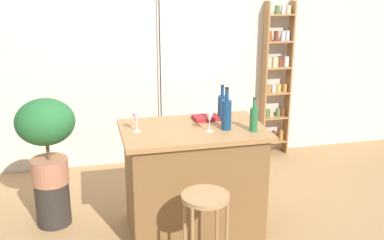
{
  "coord_description": "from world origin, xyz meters",
  "views": [
    {
      "loc": [
        -0.86,
        -3.28,
        2.15
      ],
      "look_at": [
        0.05,
        0.55,
        0.9
      ],
      "focal_mm": 44.36,
      "sensor_mm": 36.0,
      "label": 1
    }
  ],
  "objects_px": {
    "bar_stool": "(205,216)",
    "bottle_wine_red": "(222,107)",
    "wine_glass_center": "(210,117)",
    "spice_shelf": "(277,77)",
    "wine_glass_left": "(136,118)",
    "cookbook": "(206,118)",
    "plant_stool": "(53,203)",
    "bottle_soda_blue": "(254,119)",
    "bottle_sauce_amber": "(226,114)",
    "potted_plant": "(46,132)"
  },
  "relations": [
    {
      "from": "bar_stool",
      "to": "bottle_wine_red",
      "type": "height_order",
      "value": "bottle_wine_red"
    },
    {
      "from": "bar_stool",
      "to": "wine_glass_center",
      "type": "distance_m",
      "value": 0.82
    },
    {
      "from": "spice_shelf",
      "to": "wine_glass_left",
      "type": "distance_m",
      "value": 2.36
    },
    {
      "from": "cookbook",
      "to": "plant_stool",
      "type": "bearing_deg",
      "value": 169.15
    },
    {
      "from": "spice_shelf",
      "to": "bottle_soda_blue",
      "type": "xyz_separation_m",
      "value": [
        -0.92,
        -1.69,
        0.07
      ]
    },
    {
      "from": "spice_shelf",
      "to": "wine_glass_center",
      "type": "relative_size",
      "value": 11.11
    },
    {
      "from": "bottle_wine_red",
      "to": "wine_glass_left",
      "type": "relative_size",
      "value": 1.87
    },
    {
      "from": "cookbook",
      "to": "wine_glass_left",
      "type": "bearing_deg",
      "value": -168.13
    },
    {
      "from": "bottle_wine_red",
      "to": "cookbook",
      "type": "relative_size",
      "value": 1.46
    },
    {
      "from": "bottle_sauce_amber",
      "to": "potted_plant",
      "type": "bearing_deg",
      "value": 162.9
    },
    {
      "from": "bar_stool",
      "to": "spice_shelf",
      "type": "bearing_deg",
      "value": 56.64
    },
    {
      "from": "bottle_wine_red",
      "to": "wine_glass_center",
      "type": "distance_m",
      "value": 0.33
    },
    {
      "from": "spice_shelf",
      "to": "potted_plant",
      "type": "height_order",
      "value": "spice_shelf"
    },
    {
      "from": "plant_stool",
      "to": "cookbook",
      "type": "distance_m",
      "value": 1.54
    },
    {
      "from": "plant_stool",
      "to": "wine_glass_left",
      "type": "bearing_deg",
      "value": -24.86
    },
    {
      "from": "wine_glass_center",
      "to": "spice_shelf",
      "type": "bearing_deg",
      "value": 52.0
    },
    {
      "from": "bottle_sauce_amber",
      "to": "cookbook",
      "type": "relative_size",
      "value": 1.67
    },
    {
      "from": "wine_glass_left",
      "to": "bottle_soda_blue",
      "type": "bearing_deg",
      "value": -12.3
    },
    {
      "from": "bottle_sauce_amber",
      "to": "bottle_soda_blue",
      "type": "bearing_deg",
      "value": -24.69
    },
    {
      "from": "spice_shelf",
      "to": "bottle_soda_blue",
      "type": "height_order",
      "value": "spice_shelf"
    },
    {
      "from": "bar_stool",
      "to": "plant_stool",
      "type": "height_order",
      "value": "bar_stool"
    },
    {
      "from": "bottle_sauce_amber",
      "to": "bottle_soda_blue",
      "type": "distance_m",
      "value": 0.22
    },
    {
      "from": "bottle_wine_red",
      "to": "cookbook",
      "type": "distance_m",
      "value": 0.17
    },
    {
      "from": "bar_stool",
      "to": "potted_plant",
      "type": "relative_size",
      "value": 0.88
    },
    {
      "from": "bottle_sauce_amber",
      "to": "wine_glass_left",
      "type": "relative_size",
      "value": 2.13
    },
    {
      "from": "potted_plant",
      "to": "bottle_soda_blue",
      "type": "distance_m",
      "value": 1.73
    },
    {
      "from": "bottle_wine_red",
      "to": "wine_glass_center",
      "type": "xyz_separation_m",
      "value": [
        -0.19,
        -0.28,
        0.0
      ]
    },
    {
      "from": "bar_stool",
      "to": "wine_glass_center",
      "type": "relative_size",
      "value": 4.02
    },
    {
      "from": "wine_glass_left",
      "to": "cookbook",
      "type": "bearing_deg",
      "value": 16.07
    },
    {
      "from": "bar_stool",
      "to": "plant_stool",
      "type": "xyz_separation_m",
      "value": [
        -1.1,
        1.05,
        -0.29
      ]
    },
    {
      "from": "wine_glass_center",
      "to": "plant_stool",
      "type": "bearing_deg",
      "value": 160.27
    },
    {
      "from": "bottle_wine_red",
      "to": "spice_shelf",
      "type": "bearing_deg",
      "value": 51.26
    },
    {
      "from": "plant_stool",
      "to": "bottle_wine_red",
      "type": "relative_size",
      "value": 1.28
    },
    {
      "from": "wine_glass_left",
      "to": "wine_glass_center",
      "type": "bearing_deg",
      "value": -12.71
    },
    {
      "from": "bar_stool",
      "to": "spice_shelf",
      "type": "relative_size",
      "value": 0.36
    },
    {
      "from": "wine_glass_left",
      "to": "wine_glass_center",
      "type": "xyz_separation_m",
      "value": [
        0.57,
        -0.13,
        0.0
      ]
    },
    {
      "from": "wine_glass_center",
      "to": "bar_stool",
      "type": "bearing_deg",
      "value": -107.64
    },
    {
      "from": "wine_glass_left",
      "to": "plant_stool",
      "type": "bearing_deg",
      "value": 155.14
    },
    {
      "from": "wine_glass_center",
      "to": "cookbook",
      "type": "distance_m",
      "value": 0.33
    },
    {
      "from": "bottle_soda_blue",
      "to": "wine_glass_left",
      "type": "relative_size",
      "value": 1.69
    },
    {
      "from": "spice_shelf",
      "to": "bottle_wine_red",
      "type": "height_order",
      "value": "spice_shelf"
    },
    {
      "from": "potted_plant",
      "to": "bottle_wine_red",
      "type": "distance_m",
      "value": 1.5
    },
    {
      "from": "bottle_sauce_amber",
      "to": "bottle_wine_red",
      "type": "relative_size",
      "value": 1.14
    },
    {
      "from": "bottle_sauce_amber",
      "to": "wine_glass_center",
      "type": "bearing_deg",
      "value": -172.01
    },
    {
      "from": "spice_shelf",
      "to": "potted_plant",
      "type": "bearing_deg",
      "value": -155.65
    },
    {
      "from": "wine_glass_center",
      "to": "bottle_soda_blue",
      "type": "bearing_deg",
      "value": -11.63
    },
    {
      "from": "spice_shelf",
      "to": "bar_stool",
      "type": "bearing_deg",
      "value": -123.36
    },
    {
      "from": "bottle_sauce_amber",
      "to": "wine_glass_left",
      "type": "distance_m",
      "value": 0.72
    },
    {
      "from": "wine_glass_left",
      "to": "spice_shelf",
      "type": "bearing_deg",
      "value": 39.13
    },
    {
      "from": "plant_stool",
      "to": "potted_plant",
      "type": "bearing_deg",
      "value": 0.0
    }
  ]
}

